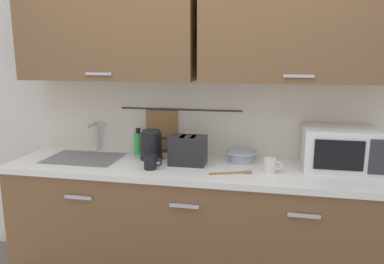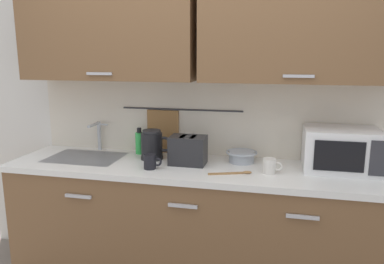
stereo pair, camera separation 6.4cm
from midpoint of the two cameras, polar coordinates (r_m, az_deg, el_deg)
counter_unit at (r=2.68m, az=0.82°, el=-14.19°), size 2.53×0.64×0.90m
back_wall_assembly at (r=2.63m, az=2.18°, el=9.46°), size 3.70×0.41×2.50m
sink_faucet at (r=2.95m, az=-13.48°, el=0.01°), size 0.09×0.17×0.22m
microwave at (r=2.57m, az=22.34°, el=-2.49°), size 0.46×0.35×0.27m
electric_kettle at (r=2.65m, az=-5.33°, el=-1.98°), size 0.23×0.16×0.21m
dish_soap_bottle at (r=2.80m, az=-7.32°, el=-1.56°), size 0.06×0.06×0.20m
mug_near_sink at (r=2.44m, az=-5.58°, el=-4.50°), size 0.12×0.08×0.09m
mixing_bowl at (r=2.60m, az=8.24°, el=-3.60°), size 0.21×0.21×0.08m
toaster at (r=2.52m, az=0.12°, el=-2.76°), size 0.26×0.17×0.19m
mug_by_kettle at (r=2.39m, az=12.48°, el=-5.05°), size 0.12×0.08×0.09m
wooden_spoon at (r=2.36m, az=7.40°, el=-6.18°), size 0.27×0.12×0.01m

